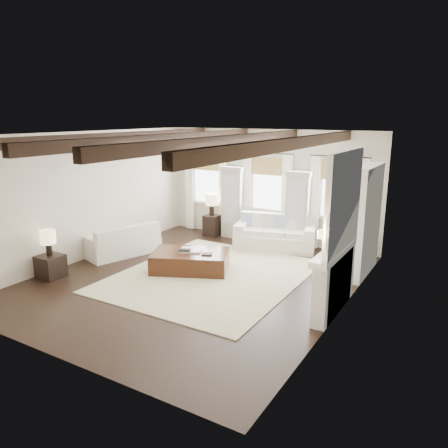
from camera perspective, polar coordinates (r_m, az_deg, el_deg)
The scene contains 16 objects.
ground at distance 9.87m, azimuth -3.74°, elevation -7.26°, with size 7.50×7.50×0.00m, color black.
room_shell at distance 9.72m, azimuth 2.73°, elevation 4.01°, with size 6.54×7.54×3.22m.
area_rug at distance 10.06m, azimuth -1.68°, elevation -6.75°, with size 3.88×4.60×0.02m, color beige.
sofa_back at distance 12.09m, azimuth 6.71°, elevation -1.41°, with size 2.33×1.51×0.92m.
sofa_left at distance 11.73m, azimuth -12.97°, elevation -2.41°, with size 1.38×2.05×0.81m.
ottoman at distance 10.36m, azimuth -4.43°, elevation -4.88°, with size 1.75×1.09×0.46m, color black.
tray at distance 10.35m, azimuth -4.36°, elevation -3.44°, with size 0.50×0.38×0.04m, color white.
book_lower at distance 10.27m, azimuth -5.10°, elevation -3.36°, with size 0.26×0.20×0.04m, color #262628.
book_upper at distance 10.29m, azimuth -4.96°, elevation -3.12°, with size 0.22×0.17×0.03m, color beige.
book_loose at distance 10.07m, azimuth -2.24°, elevation -3.95°, with size 0.24×0.18×0.03m, color #262628.
side_table_front at distance 10.65m, azimuth -21.69°, elevation -5.16°, with size 0.52×0.52×0.52m, color black.
lamp_front at distance 10.47m, azimuth -22.01°, elevation -1.77°, with size 0.34×0.34×0.58m.
side_table_back at distance 13.26m, azimuth -1.59°, elevation -0.19°, with size 0.42×0.42×0.64m, color black.
lamp_back at distance 13.09m, azimuth -1.62°, elevation 3.06°, with size 0.38×0.38×0.66m.
candlestick_near at distance 8.43m, azimuth 12.35°, elevation -8.97°, with size 0.16×0.16×0.81m.
candlestick_far at distance 8.77m, azimuth 13.16°, elevation -8.10°, with size 0.16×0.16×0.80m.
Camera 1 is at (5.23, -7.56, 3.59)m, focal length 35.00 mm.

